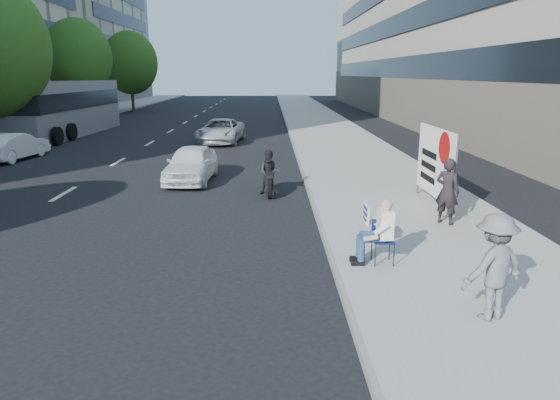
{
  "coord_description": "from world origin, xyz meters",
  "views": [
    {
      "loc": [
        0.19,
        -7.83,
        3.8
      ],
      "look_at": [
        0.4,
        2.21,
        1.24
      ],
      "focal_mm": 32.0,
      "sensor_mm": 36.0,
      "label": 1
    }
  ],
  "objects_px": {
    "white_sedan_far": "(221,131)",
    "jogger": "(494,267)",
    "protest_banner": "(435,162)",
    "white_sedan_near": "(191,164)",
    "bus": "(65,109)",
    "pedestrian_woman": "(447,191)",
    "motorcycle": "(270,175)",
    "seated_protester": "(378,228)",
    "white_sedan_mid": "(14,146)"
  },
  "relations": [
    {
      "from": "white_sedan_mid",
      "to": "white_sedan_far",
      "type": "distance_m",
      "value": 10.38
    },
    {
      "from": "protest_banner",
      "to": "white_sedan_near",
      "type": "bearing_deg",
      "value": 150.68
    },
    {
      "from": "white_sedan_mid",
      "to": "white_sedan_far",
      "type": "relative_size",
      "value": 0.78
    },
    {
      "from": "seated_protester",
      "to": "bus",
      "type": "xyz_separation_m",
      "value": [
        -14.8,
        22.4,
        0.76
      ]
    },
    {
      "from": "jogger",
      "to": "pedestrian_woman",
      "type": "xyz_separation_m",
      "value": [
        1.01,
        4.93,
        -0.0
      ]
    },
    {
      "from": "white_sedan_mid",
      "to": "white_sedan_near",
      "type": "bearing_deg",
      "value": 158.45
    },
    {
      "from": "white_sedan_near",
      "to": "bus",
      "type": "relative_size",
      "value": 0.31
    },
    {
      "from": "pedestrian_woman",
      "to": "bus",
      "type": "height_order",
      "value": "bus"
    },
    {
      "from": "protest_banner",
      "to": "bus",
      "type": "height_order",
      "value": "bus"
    },
    {
      "from": "protest_banner",
      "to": "white_sedan_near",
      "type": "distance_m",
      "value": 8.54
    },
    {
      "from": "motorcycle",
      "to": "white_sedan_far",
      "type": "bearing_deg",
      "value": 104.78
    },
    {
      "from": "motorcycle",
      "to": "seated_protester",
      "type": "bearing_deg",
      "value": -69.61
    },
    {
      "from": "jogger",
      "to": "motorcycle",
      "type": "relative_size",
      "value": 0.81
    },
    {
      "from": "seated_protester",
      "to": "motorcycle",
      "type": "height_order",
      "value": "seated_protester"
    },
    {
      "from": "pedestrian_woman",
      "to": "white_sedan_mid",
      "type": "distance_m",
      "value": 19.11
    },
    {
      "from": "jogger",
      "to": "bus",
      "type": "bearing_deg",
      "value": -77.54
    },
    {
      "from": "protest_banner",
      "to": "bus",
      "type": "bearing_deg",
      "value": 133.73
    },
    {
      "from": "seated_protester",
      "to": "motorcycle",
      "type": "bearing_deg",
      "value": 108.06
    },
    {
      "from": "jogger",
      "to": "white_sedan_mid",
      "type": "xyz_separation_m",
      "value": [
        -14.85,
        15.58,
        -0.37
      ]
    },
    {
      "from": "seated_protester",
      "to": "jogger",
      "type": "bearing_deg",
      "value": -61.47
    },
    {
      "from": "seated_protester",
      "to": "pedestrian_woman",
      "type": "relative_size",
      "value": 0.79
    },
    {
      "from": "protest_banner",
      "to": "motorcycle",
      "type": "height_order",
      "value": "protest_banner"
    },
    {
      "from": "pedestrian_woman",
      "to": "white_sedan_near",
      "type": "relative_size",
      "value": 0.44
    },
    {
      "from": "jogger",
      "to": "white_sedan_far",
      "type": "bearing_deg",
      "value": -94.49
    },
    {
      "from": "white_sedan_far",
      "to": "motorcycle",
      "type": "height_order",
      "value": "motorcycle"
    },
    {
      "from": "jogger",
      "to": "bus",
      "type": "xyz_separation_m",
      "value": [
        -16.06,
        24.71,
        0.66
      ]
    },
    {
      "from": "seated_protester",
      "to": "white_sedan_mid",
      "type": "height_order",
      "value": "seated_protester"
    },
    {
      "from": "motorcycle",
      "to": "bus",
      "type": "distance_m",
      "value": 20.41
    },
    {
      "from": "white_sedan_far",
      "to": "jogger",
      "type": "bearing_deg",
      "value": -68.08
    },
    {
      "from": "white_sedan_mid",
      "to": "motorcycle",
      "type": "xyz_separation_m",
      "value": [
        11.49,
        -6.81,
        0.03
      ]
    },
    {
      "from": "white_sedan_near",
      "to": "white_sedan_mid",
      "type": "bearing_deg",
      "value": 154.44
    },
    {
      "from": "white_sedan_mid",
      "to": "motorcycle",
      "type": "distance_m",
      "value": 13.36
    },
    {
      "from": "protest_banner",
      "to": "white_sedan_far",
      "type": "bearing_deg",
      "value": 116.79
    },
    {
      "from": "pedestrian_woman",
      "to": "jogger",
      "type": "bearing_deg",
      "value": 121.88
    },
    {
      "from": "seated_protester",
      "to": "white_sedan_near",
      "type": "bearing_deg",
      "value": 120.14
    },
    {
      "from": "motorcycle",
      "to": "bus",
      "type": "xyz_separation_m",
      "value": [
        -12.7,
        15.95,
        1.0
      ]
    },
    {
      "from": "white_sedan_far",
      "to": "seated_protester",
      "type": "bearing_deg",
      "value": -69.75
    },
    {
      "from": "jogger",
      "to": "white_sedan_mid",
      "type": "bearing_deg",
      "value": -66.94
    },
    {
      "from": "white_sedan_mid",
      "to": "bus",
      "type": "relative_size",
      "value": 0.3
    },
    {
      "from": "white_sedan_mid",
      "to": "seated_protester",
      "type": "bearing_deg",
      "value": 143.02
    },
    {
      "from": "white_sedan_near",
      "to": "white_sedan_mid",
      "type": "relative_size",
      "value": 1.02
    },
    {
      "from": "pedestrian_woman",
      "to": "white_sedan_far",
      "type": "bearing_deg",
      "value": -22.85
    },
    {
      "from": "seated_protester",
      "to": "motorcycle",
      "type": "xyz_separation_m",
      "value": [
        -2.1,
        6.45,
        -0.24
      ]
    },
    {
      "from": "pedestrian_woman",
      "to": "motorcycle",
      "type": "height_order",
      "value": "pedestrian_woman"
    },
    {
      "from": "pedestrian_woman",
      "to": "seated_protester",
      "type": "bearing_deg",
      "value": 92.54
    },
    {
      "from": "pedestrian_woman",
      "to": "bus",
      "type": "bearing_deg",
      "value": -5.71
    },
    {
      "from": "motorcycle",
      "to": "white_sedan_near",
      "type": "bearing_deg",
      "value": 146.55
    },
    {
      "from": "white_sedan_far",
      "to": "protest_banner",
      "type": "bearing_deg",
      "value": -57.36
    },
    {
      "from": "seated_protester",
      "to": "jogger",
      "type": "relative_size",
      "value": 0.79
    },
    {
      "from": "white_sedan_near",
      "to": "white_sedan_mid",
      "type": "xyz_separation_m",
      "value": [
        -8.66,
        4.78,
        -0.04
      ]
    }
  ]
}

